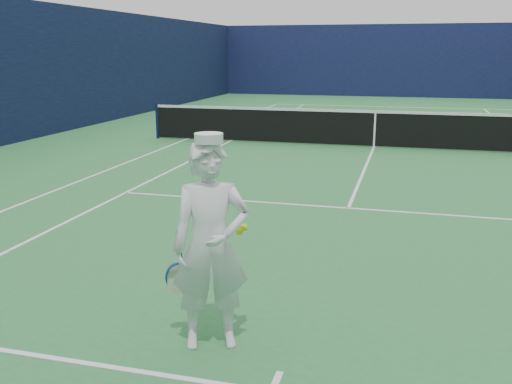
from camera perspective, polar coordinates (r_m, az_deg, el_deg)
ground at (r=15.92m, az=11.69°, el=4.39°), size 80.00×80.00×0.00m
court_markings at (r=15.92m, az=11.69°, el=4.40°), size 11.03×23.83×0.01m
windscreen_fence at (r=15.72m, az=12.06°, el=11.59°), size 20.12×36.12×4.00m
tennis_net at (r=15.84m, az=11.79°, el=6.37°), size 12.88×0.09×1.07m
tennis_player at (r=4.97m, az=-4.54°, el=-5.37°), size 0.89×0.67×1.91m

